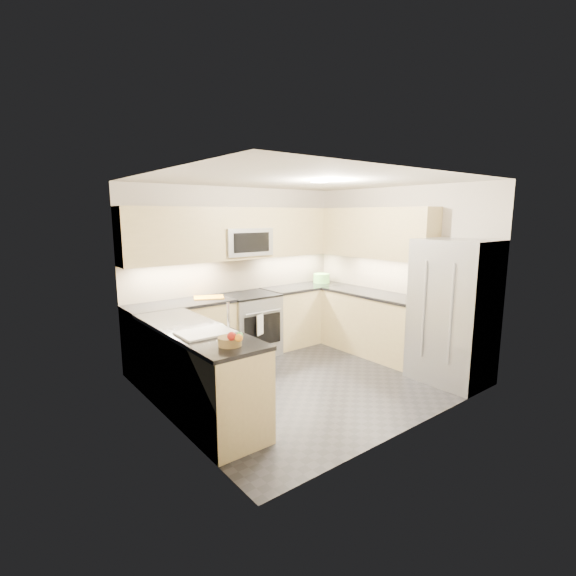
# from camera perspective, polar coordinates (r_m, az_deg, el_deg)

# --- Properties ---
(floor) EXTENTS (3.60, 3.20, 0.00)m
(floor) POSITION_cam_1_polar(r_m,az_deg,el_deg) (5.50, 2.30, -12.39)
(floor) COLOR #242329
(floor) RESTS_ON ground
(ceiling) EXTENTS (3.60, 3.20, 0.02)m
(ceiling) POSITION_cam_1_polar(r_m,az_deg,el_deg) (5.10, 2.50, 14.54)
(ceiling) COLOR beige
(ceiling) RESTS_ON wall_back
(wall_back) EXTENTS (3.60, 0.02, 2.50)m
(wall_back) POSITION_cam_1_polar(r_m,az_deg,el_deg) (6.45, -6.87, 2.40)
(wall_back) COLOR beige
(wall_back) RESTS_ON floor
(wall_front) EXTENTS (3.60, 0.02, 2.50)m
(wall_front) POSITION_cam_1_polar(r_m,az_deg,el_deg) (4.10, 17.08, -2.35)
(wall_front) COLOR beige
(wall_front) RESTS_ON floor
(wall_left) EXTENTS (0.02, 3.20, 2.50)m
(wall_left) POSITION_cam_1_polar(r_m,az_deg,el_deg) (4.24, -16.49, -1.92)
(wall_left) COLOR beige
(wall_left) RESTS_ON floor
(wall_right) EXTENTS (0.02, 3.20, 2.50)m
(wall_right) POSITION_cam_1_polar(r_m,az_deg,el_deg) (6.46, 14.66, 2.16)
(wall_right) COLOR beige
(wall_right) RESTS_ON floor
(base_cab_back_left) EXTENTS (1.42, 0.60, 0.90)m
(base_cab_back_left) POSITION_cam_1_polar(r_m,az_deg,el_deg) (5.86, -14.36, -6.63)
(base_cab_back_left) COLOR #D2BC7E
(base_cab_back_left) RESTS_ON floor
(base_cab_back_right) EXTENTS (1.42, 0.60, 0.90)m
(base_cab_back_right) POSITION_cam_1_polar(r_m,az_deg,el_deg) (6.98, 2.25, -3.64)
(base_cab_back_right) COLOR #D2BC7E
(base_cab_back_right) RESTS_ON floor
(base_cab_right) EXTENTS (0.60, 1.70, 0.90)m
(base_cab_right) POSITION_cam_1_polar(r_m,az_deg,el_deg) (6.48, 11.67, -4.93)
(base_cab_right) COLOR #D2BC7E
(base_cab_right) RESTS_ON floor
(base_cab_peninsula) EXTENTS (0.60, 2.00, 0.90)m
(base_cab_peninsula) POSITION_cam_1_polar(r_m,az_deg,el_deg) (4.58, -12.43, -11.32)
(base_cab_peninsula) COLOR #D2BC7E
(base_cab_peninsula) RESTS_ON floor
(countertop_back_left) EXTENTS (1.42, 0.63, 0.04)m
(countertop_back_left) POSITION_cam_1_polar(r_m,az_deg,el_deg) (5.75, -14.57, -2.13)
(countertop_back_left) COLOR black
(countertop_back_left) RESTS_ON base_cab_back_left
(countertop_back_right) EXTENTS (1.42, 0.63, 0.04)m
(countertop_back_right) POSITION_cam_1_polar(r_m,az_deg,el_deg) (6.88, 2.27, 0.17)
(countertop_back_right) COLOR black
(countertop_back_right) RESTS_ON base_cab_back_right
(countertop_right) EXTENTS (0.63, 1.70, 0.04)m
(countertop_right) POSITION_cam_1_polar(r_m,az_deg,el_deg) (6.37, 11.82, -0.84)
(countertop_right) COLOR black
(countertop_right) RESTS_ON base_cab_right
(countertop_peninsula) EXTENTS (0.63, 2.00, 0.04)m
(countertop_peninsula) POSITION_cam_1_polar(r_m,az_deg,el_deg) (4.43, -12.66, -5.64)
(countertop_peninsula) COLOR black
(countertop_peninsula) RESTS_ON base_cab_peninsula
(upper_cab_back) EXTENTS (3.60, 0.35, 0.75)m
(upper_cab_back) POSITION_cam_1_polar(r_m,az_deg,el_deg) (6.25, -6.14, 7.47)
(upper_cab_back) COLOR #D2BC7E
(upper_cab_back) RESTS_ON wall_back
(upper_cab_right) EXTENTS (0.35, 1.95, 0.75)m
(upper_cab_right) POSITION_cam_1_polar(r_m,az_deg,el_deg) (6.44, 11.98, 7.39)
(upper_cab_right) COLOR #D2BC7E
(upper_cab_right) RESTS_ON wall_right
(backsplash_back) EXTENTS (3.60, 0.01, 0.51)m
(backsplash_back) POSITION_cam_1_polar(r_m,az_deg,el_deg) (6.45, -6.84, 1.91)
(backsplash_back) COLOR #C5B18E
(backsplash_back) RESTS_ON wall_back
(backsplash_right) EXTENTS (0.01, 2.30, 0.51)m
(backsplash_right) POSITION_cam_1_polar(r_m,az_deg,el_deg) (6.74, 11.58, 2.13)
(backsplash_right) COLOR #C5B18E
(backsplash_right) RESTS_ON wall_right
(gas_range) EXTENTS (0.76, 0.65, 0.91)m
(gas_range) POSITION_cam_1_polar(r_m,az_deg,el_deg) (6.33, -5.19, -5.06)
(gas_range) COLOR gray
(gas_range) RESTS_ON floor
(range_cooktop) EXTENTS (0.76, 0.65, 0.03)m
(range_cooktop) POSITION_cam_1_polar(r_m,az_deg,el_deg) (6.23, -5.25, -0.97)
(range_cooktop) COLOR black
(range_cooktop) RESTS_ON gas_range
(oven_door_glass) EXTENTS (0.62, 0.02, 0.45)m
(oven_door_glass) POSITION_cam_1_polar(r_m,az_deg,el_deg) (6.07, -3.48, -5.75)
(oven_door_glass) COLOR black
(oven_door_glass) RESTS_ON gas_range
(oven_handle) EXTENTS (0.60, 0.02, 0.02)m
(oven_handle) POSITION_cam_1_polar(r_m,az_deg,el_deg) (5.98, -3.40, -3.30)
(oven_handle) COLOR #B2B5BA
(oven_handle) RESTS_ON gas_range
(microwave) EXTENTS (0.76, 0.40, 0.40)m
(microwave) POSITION_cam_1_polar(r_m,az_deg,el_deg) (6.23, -6.00, 6.31)
(microwave) COLOR #989B9F
(microwave) RESTS_ON upper_cab_back
(microwave_door) EXTENTS (0.60, 0.01, 0.28)m
(microwave_door) POSITION_cam_1_polar(r_m,az_deg,el_deg) (6.06, -4.96, 6.23)
(microwave_door) COLOR black
(microwave_door) RESTS_ON microwave
(refrigerator) EXTENTS (0.70, 0.90, 1.80)m
(refrigerator) POSITION_cam_1_polar(r_m,az_deg,el_deg) (5.60, 21.67, -3.03)
(refrigerator) COLOR #999BA0
(refrigerator) RESTS_ON floor
(fridge_handle_left) EXTENTS (0.02, 0.02, 1.20)m
(fridge_handle_left) POSITION_cam_1_polar(r_m,az_deg,el_deg) (5.19, 21.33, -3.44)
(fridge_handle_left) COLOR #B2B5BA
(fridge_handle_left) RESTS_ON refrigerator
(fridge_handle_right) EXTENTS (0.02, 0.02, 1.20)m
(fridge_handle_right) POSITION_cam_1_polar(r_m,az_deg,el_deg) (5.38, 18.04, -2.79)
(fridge_handle_right) COLOR #B2B5BA
(fridge_handle_right) RESTS_ON refrigerator
(sink_basin) EXTENTS (0.52, 0.38, 0.16)m
(sink_basin) POSITION_cam_1_polar(r_m,az_deg,el_deg) (4.22, -11.17, -6.92)
(sink_basin) COLOR white
(sink_basin) RESTS_ON base_cab_peninsula
(faucet) EXTENTS (0.03, 0.03, 0.28)m
(faucet) POSITION_cam_1_polar(r_m,az_deg,el_deg) (4.29, -8.15, -3.79)
(faucet) COLOR silver
(faucet) RESTS_ON countertop_peninsula
(utensil_bowl) EXTENTS (0.29, 0.29, 0.16)m
(utensil_bowl) POSITION_cam_1_polar(r_m,az_deg,el_deg) (7.18, 4.60, 1.35)
(utensil_bowl) COLOR #6DC755
(utensil_bowl) RESTS_ON countertop_back_right
(cutting_board) EXTENTS (0.49, 0.43, 0.01)m
(cutting_board) POSITION_cam_1_polar(r_m,az_deg,el_deg) (5.98, -10.78, -1.26)
(cutting_board) COLOR orange
(cutting_board) RESTS_ON countertop_back_left
(fruit_basket) EXTENTS (0.26, 0.26, 0.08)m
(fruit_basket) POSITION_cam_1_polar(r_m,az_deg,el_deg) (3.79, -7.95, -7.23)
(fruit_basket) COLOR olive
(fruit_basket) RESTS_ON countertop_peninsula
(fruit_apple) EXTENTS (0.08, 0.08, 0.08)m
(fruit_apple) POSITION_cam_1_polar(r_m,az_deg,el_deg) (3.67, -7.72, -6.56)
(fruit_apple) COLOR red
(fruit_apple) RESTS_ON fruit_basket
(fruit_pear) EXTENTS (0.06, 0.06, 0.06)m
(fruit_pear) POSITION_cam_1_polar(r_m,az_deg,el_deg) (3.69, -6.65, -6.46)
(fruit_pear) COLOR #4EB651
(fruit_pear) RESTS_ON fruit_basket
(dish_towel_check) EXTENTS (0.15, 0.08, 0.30)m
(dish_towel_check) POSITION_cam_1_polar(r_m,az_deg,el_deg) (5.97, -3.83, -5.02)
(dish_towel_check) COLOR white
(dish_towel_check) RESTS_ON oven_handle
(fruit_orange) EXTENTS (0.07, 0.07, 0.07)m
(fruit_orange) POSITION_cam_1_polar(r_m,az_deg,el_deg) (3.62, -6.74, -6.78)
(fruit_orange) COLOR orange
(fruit_orange) RESTS_ON fruit_basket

